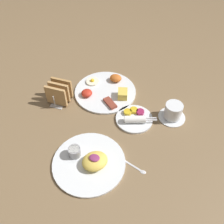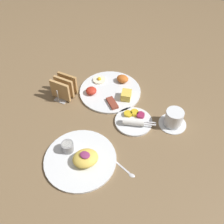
# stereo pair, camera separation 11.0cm
# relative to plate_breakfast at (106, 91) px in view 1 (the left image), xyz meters

# --- Properties ---
(ground_plane) EXTENTS (3.00, 3.00, 0.00)m
(ground_plane) POSITION_rel_plate_breakfast_xyz_m (0.03, -0.18, -0.01)
(ground_plane) COLOR brown
(plate_breakfast) EXTENTS (0.30, 0.30, 0.05)m
(plate_breakfast) POSITION_rel_plate_breakfast_xyz_m (0.00, 0.00, 0.00)
(plate_breakfast) COLOR white
(plate_breakfast) RESTS_ON ground_plane
(plate_condiments) EXTENTS (0.18, 0.16, 0.04)m
(plate_condiments) POSITION_rel_plate_breakfast_xyz_m (0.18, -0.13, 0.00)
(plate_condiments) COLOR white
(plate_condiments) RESTS_ON ground_plane
(plate_foreground) EXTENTS (0.28, 0.28, 0.06)m
(plate_foreground) POSITION_rel_plate_breakfast_xyz_m (0.07, -0.40, 0.00)
(plate_foreground) COLOR white
(plate_foreground) RESTS_ON ground_plane
(toast_rack) EXTENTS (0.10, 0.12, 0.10)m
(toast_rack) POSITION_rel_plate_breakfast_xyz_m (-0.19, -0.12, 0.04)
(toast_rack) COLOR #B7B7BC
(toast_rack) RESTS_ON ground_plane
(coffee_cup) EXTENTS (0.12, 0.12, 0.08)m
(coffee_cup) POSITION_rel_plate_breakfast_xyz_m (0.33, -0.06, 0.03)
(coffee_cup) COLOR white
(coffee_cup) RESTS_ON ground_plane
(teaspoon) EXTENTS (0.13, 0.05, 0.01)m
(teaspoon) POSITION_rel_plate_breakfast_xyz_m (0.24, -0.36, -0.01)
(teaspoon) COLOR silver
(teaspoon) RESTS_ON ground_plane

